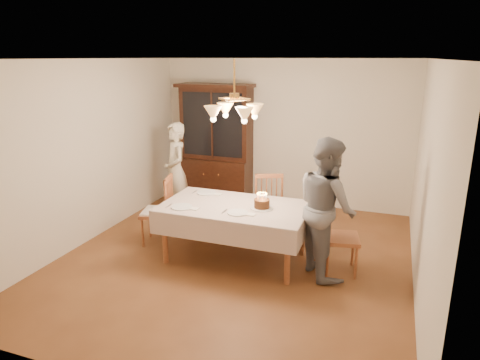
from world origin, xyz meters
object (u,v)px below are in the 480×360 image
at_px(china_hutch, 216,145).
at_px(birthday_cake, 262,204).
at_px(dining_table, 235,211).
at_px(chair_far_side, 267,206).
at_px(elderly_woman, 176,170).

xyz_separation_m(china_hutch, birthday_cake, (1.58, -2.24, -0.23)).
distance_m(china_hutch, birthday_cake, 2.75).
height_order(dining_table, china_hutch, china_hutch).
distance_m(chair_far_side, elderly_woman, 1.71).
distance_m(dining_table, china_hutch, 2.59).
bearing_deg(elderly_woman, dining_table, 7.84).
xyz_separation_m(china_hutch, elderly_woman, (-0.28, -1.06, -0.24)).
bearing_deg(birthday_cake, chair_far_side, 101.90).
xyz_separation_m(chair_far_side, birthday_cake, (0.20, -0.95, 0.37)).
distance_m(chair_far_side, birthday_cake, 1.04).
xyz_separation_m(dining_table, chair_far_side, (0.16, 0.97, -0.24)).
relative_size(dining_table, elderly_woman, 1.19).
relative_size(dining_table, birthday_cake, 6.33).
bearing_deg(chair_far_side, dining_table, -99.57).
relative_size(chair_far_side, birthday_cake, 3.33).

